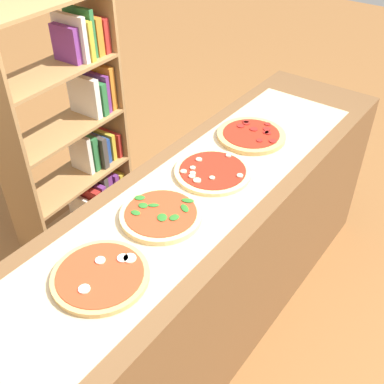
{
  "coord_description": "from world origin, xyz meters",
  "views": [
    {
      "loc": [
        -1.12,
        -0.84,
        2.0
      ],
      "look_at": [
        0.0,
        0.0,
        0.9
      ],
      "focal_mm": 43.46,
      "sensor_mm": 36.0,
      "label": 1
    }
  ],
  "objects_px": {
    "pizza_mushroom_2": "(213,172)",
    "pizza_pepperoni_3": "(251,135)",
    "bookshelf": "(78,129)",
    "pizza_spinach_1": "(161,215)",
    "pizza_mozzarella_0": "(101,276)"
  },
  "relations": [
    {
      "from": "pizza_spinach_1",
      "to": "bookshelf",
      "type": "relative_size",
      "value": 0.22
    },
    {
      "from": "pizza_mozzarella_0",
      "to": "pizza_spinach_1",
      "type": "relative_size",
      "value": 1.03
    },
    {
      "from": "pizza_spinach_1",
      "to": "pizza_pepperoni_3",
      "type": "xyz_separation_m",
      "value": [
        0.68,
        0.03,
        -0.0
      ]
    },
    {
      "from": "pizza_mozzarella_0",
      "to": "pizza_pepperoni_3",
      "type": "distance_m",
      "value": 1.01
    },
    {
      "from": "pizza_pepperoni_3",
      "to": "pizza_spinach_1",
      "type": "bearing_deg",
      "value": -177.84
    },
    {
      "from": "pizza_mushroom_2",
      "to": "bookshelf",
      "type": "distance_m",
      "value": 1.1
    },
    {
      "from": "pizza_mushroom_2",
      "to": "pizza_pepperoni_3",
      "type": "height_order",
      "value": "pizza_pepperoni_3"
    },
    {
      "from": "bookshelf",
      "to": "pizza_pepperoni_3",
      "type": "bearing_deg",
      "value": -81.27
    },
    {
      "from": "pizza_spinach_1",
      "to": "pizza_mozzarella_0",
      "type": "bearing_deg",
      "value": -174.18
    },
    {
      "from": "pizza_pepperoni_3",
      "to": "bookshelf",
      "type": "distance_m",
      "value": 1.08
    },
    {
      "from": "bookshelf",
      "to": "pizza_spinach_1",
      "type": "bearing_deg",
      "value": -115.88
    },
    {
      "from": "pizza_mushroom_2",
      "to": "bookshelf",
      "type": "relative_size",
      "value": 0.23
    },
    {
      "from": "pizza_mozzarella_0",
      "to": "pizza_mushroom_2",
      "type": "height_order",
      "value": "same"
    },
    {
      "from": "bookshelf",
      "to": "pizza_mushroom_2",
      "type": "bearing_deg",
      "value": -99.63
    },
    {
      "from": "pizza_spinach_1",
      "to": "bookshelf",
      "type": "height_order",
      "value": "bookshelf"
    }
  ]
}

